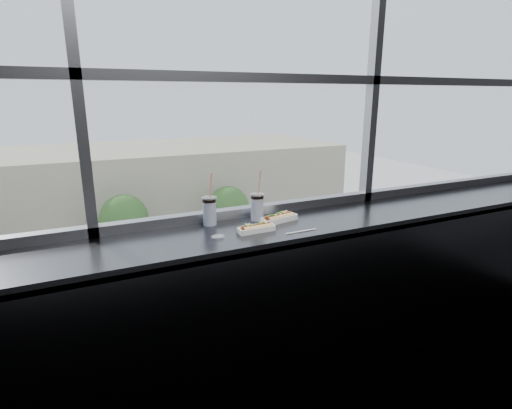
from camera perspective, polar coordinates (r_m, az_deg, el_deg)
name	(u,v)px	position (r m, az deg, el deg)	size (l,w,h in m)	color
wall_back_lower	(250,287)	(2.95, -0.90, -11.77)	(6.00, 6.00, 0.00)	black
window_glass	(247,26)	(2.68, -1.26, 24.09)	(6.00, 6.00, 0.00)	silver
window_mullions	(249,26)	(2.66, -1.07, 24.15)	(6.00, 0.08, 2.40)	gray
counter	(267,231)	(2.51, 1.65, -3.76)	(6.00, 0.55, 0.06)	#4F5155
counter_fascia	(286,324)	(2.54, 4.27, -16.66)	(6.00, 0.04, 1.04)	#4F5155
hotdog_tray_left	(256,228)	(2.40, 0.05, -3.39)	(0.23, 0.08, 0.06)	white
hotdog_tray_right	(279,218)	(2.59, 3.33, -1.92)	(0.26, 0.13, 0.06)	white
soda_cup_left	(210,210)	(2.52, -6.66, -0.72)	(0.09, 0.09, 0.34)	white
soda_cup_right	(257,206)	(2.60, 0.17, -0.15)	(0.09, 0.09, 0.33)	white
loose_straw	(301,231)	(2.41, 6.47, -3.83)	(0.01, 0.01, 0.21)	white
wrapper	(218,236)	(2.30, -5.47, -4.55)	(0.09, 0.06, 0.02)	silver
plaza_ground	(87,217)	(47.68, -22.98, -1.69)	(120.00, 120.00, 0.00)	beige
street_asphalt	(110,323)	(25.85, -20.16, -15.63)	(80.00, 10.00, 0.06)	black
far_sidewalk	(99,271)	(33.02, -21.56, -8.83)	(80.00, 6.00, 0.04)	beige
far_building	(86,192)	(41.37, -23.15, 1.59)	(50.00, 14.00, 8.00)	#B1A689
car_near_c	(116,345)	(21.88, -19.39, -18.39)	(6.12, 2.55, 2.04)	#AF3D00
car_far_b	(155,270)	(29.26, -14.25, -9.00)	(6.30, 2.63, 2.10)	maroon
car_near_d	(272,306)	(23.88, 2.23, -14.29)	(6.37, 2.65, 2.12)	beige
car_near_e	(366,283)	(27.46, 15.47, -10.79)	(6.21, 2.59, 2.07)	#413581
car_far_c	(248,254)	(31.25, -1.09, -7.08)	(5.76, 2.40, 1.92)	white
pedestrian_c	(141,250)	(32.96, -16.07, -6.30)	(0.96, 0.72, 2.17)	#66605B
pedestrian_b	(104,252)	(33.54, -20.88, -6.31)	(0.98, 0.73, 2.20)	#66605B
pedestrian_d	(234,241)	(33.60, -3.13, -5.18)	(1.02, 0.76, 2.28)	#66605B
tree_center	(124,219)	(31.86, -18.34, -1.96)	(3.67, 3.67, 5.74)	#47382B
tree_right	(228,207)	(33.82, -4.00, -0.38)	(3.59, 3.59, 5.61)	#47382B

